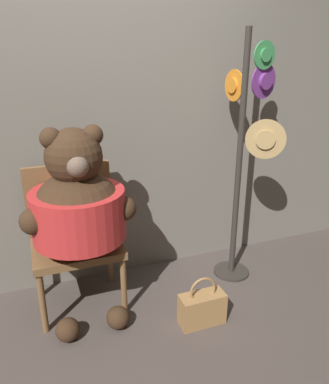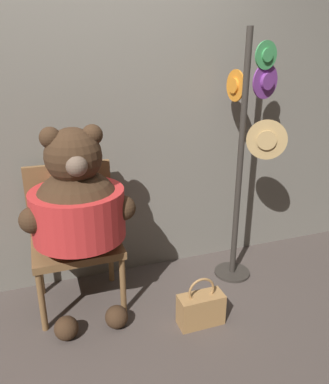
# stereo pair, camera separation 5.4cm
# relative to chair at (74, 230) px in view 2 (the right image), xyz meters

# --- Properties ---
(ground_plane) EXTENTS (14.00, 14.00, 0.00)m
(ground_plane) POSITION_rel_chair_xyz_m (0.13, -0.30, -0.53)
(ground_plane) COLOR #4C423D
(wall_back) EXTENTS (8.00, 0.10, 2.54)m
(wall_back) POSITION_rel_chair_xyz_m (0.13, 0.29, 0.74)
(wall_back) COLOR slate
(wall_back) RESTS_ON ground_plane
(chair) EXTENTS (0.58, 0.46, 0.97)m
(chair) POSITION_rel_chair_xyz_m (0.00, 0.00, 0.00)
(chair) COLOR brown
(chair) RESTS_ON ground_plane
(teddy_bear) EXTENTS (0.71, 0.63, 1.27)m
(teddy_bear) POSITION_rel_chair_xyz_m (0.02, -0.16, 0.23)
(teddy_bear) COLOR #3D2819
(teddy_bear) RESTS_ON ground_plane
(hat_display_rack) EXTENTS (0.44, 0.41, 1.83)m
(hat_display_rack) POSITION_rel_chair_xyz_m (1.25, -0.10, 0.47)
(hat_display_rack) COLOR #332D28
(hat_display_rack) RESTS_ON ground_plane
(handbag_on_ground) EXTENTS (0.30, 0.13, 0.34)m
(handbag_on_ground) POSITION_rel_chair_xyz_m (0.71, -0.56, -0.41)
(handbag_on_ground) COLOR #A87A47
(handbag_on_ground) RESTS_ON ground_plane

